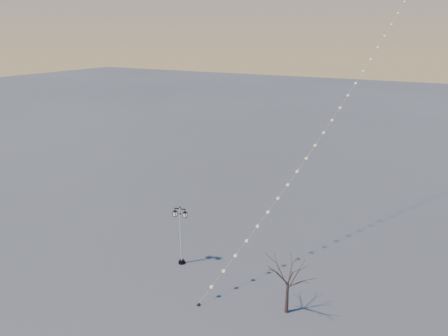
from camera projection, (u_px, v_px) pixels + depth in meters
The scene contains 4 objects.
ground at pixel (184, 292), 29.28m from camera, with size 300.00×300.00×0.00m, color #515151.
street_lamp at pixel (181, 233), 32.07m from camera, with size 1.21×0.60×4.83m.
bare_tree at pixel (288, 274), 26.27m from camera, with size 2.44×2.44×4.04m.
kite_train at pixel (358, 61), 36.16m from camera, with size 10.83×37.32×30.21m.
Camera 1 is at (14.51, -20.76, 17.28)m, focal length 33.51 mm.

